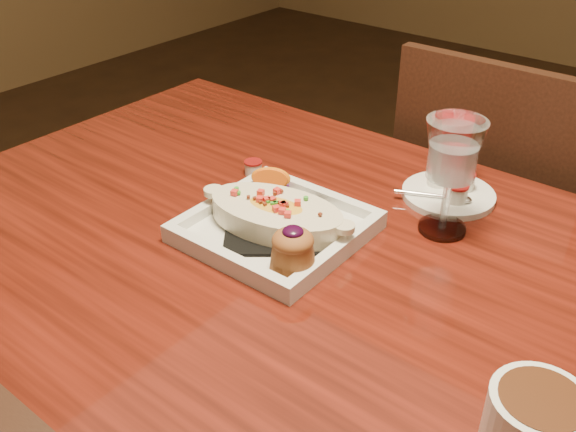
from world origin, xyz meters
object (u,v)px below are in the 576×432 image
Objects in this scene: goblet at (453,157)px; saucer at (448,191)px; red_tumbler at (449,150)px; plate at (278,222)px; chair_far at (490,228)px; table at (335,321)px.

saucer is at bearing 111.89° from goblet.
goblet reaches higher than saucer.
saucer is 0.08m from red_tumbler.
red_tumbler reaches higher than plate.
chair_far is 4.88× the size of goblet.
table is 12.14× the size of red_tumbler.
goblet reaches higher than red_tumbler.
plate reaches higher than table.
table is at bearing -6.46° from plate.
red_tumbler reaches higher than saucer.
table is 0.32m from saucer.
chair_far reaches higher than saucer.
table is at bearing 90.00° from chair_far.
saucer reaches higher than table.
plate is at bearing -118.09° from saucer.
goblet reaches higher than chair_far.
plate is 2.08× the size of red_tumbler.
red_tumbler is at bearing 122.22° from saucer.
plate is at bearing -109.33° from red_tumbler.
chair_far is (-0.00, 0.63, -0.15)m from table.
table is 0.38m from red_tumbler.
chair_far is at bearing 94.53° from saucer.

